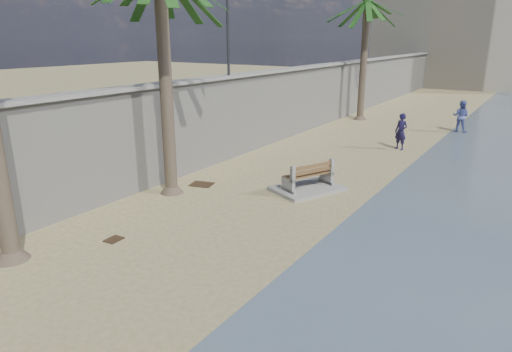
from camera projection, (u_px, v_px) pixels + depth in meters
The scene contains 10 objects.
ground_plane at pixel (65, 343), 8.04m from camera, with size 140.00×140.00×0.00m, color tan.
seawall at pixel (310, 99), 26.29m from camera, with size 0.45×70.00×3.50m, color gray.
wall_cap at pixel (311, 67), 25.77m from camera, with size 0.80×70.00×0.12m, color gray.
end_building at pixel (472, 19), 48.81m from camera, with size 18.00×12.00×14.00m, color #B7AA93.
bench_far at pixel (308, 179), 15.88m from camera, with size 2.43×2.81×0.98m.
palm_back at pixel (368, 3), 27.68m from camera, with size 5.00×5.00×8.12m.
person_a at pixel (401, 129), 21.54m from camera, with size 0.72×0.49×2.00m, color #1B163C.
person_b at pixel (461, 115), 25.56m from camera, with size 0.95×0.74×1.98m, color #4C569E.
debris_c at pixel (202, 184), 16.63m from camera, with size 0.79×0.63×0.03m, color #382616.
debris_d at pixel (114, 239), 12.11m from camera, with size 0.45×0.36×0.03m, color #382616.
Camera 1 is at (6.54, -3.91, 5.18)m, focal length 32.00 mm.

